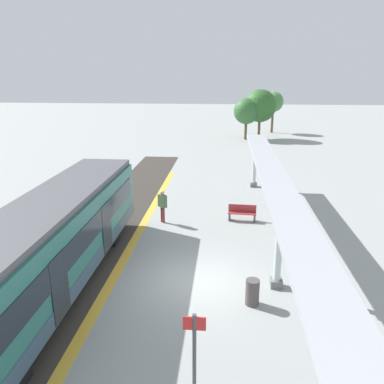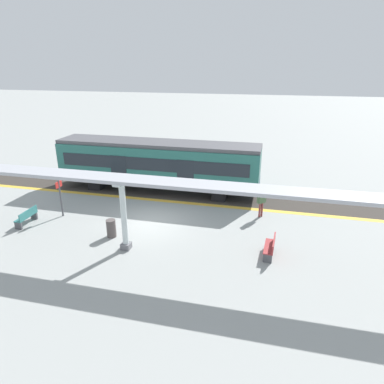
{
  "view_description": "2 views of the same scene",
  "coord_description": "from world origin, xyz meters",
  "px_view_note": "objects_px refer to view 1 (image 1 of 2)",
  "views": [
    {
      "loc": [
        1.0,
        -13.19,
        7.69
      ],
      "look_at": [
        -0.6,
        4.9,
        2.07
      ],
      "focal_mm": 36.15,
      "sensor_mm": 36.0,
      "label": 1
    },
    {
      "loc": [
        16.29,
        6.36,
        8.35
      ],
      "look_at": [
        -1.52,
        2.01,
        1.46
      ],
      "focal_mm": 31.92,
      "sensor_mm": 36.0,
      "label": 2
    }
  ],
  "objects_px": {
    "train_near_carriage": "(51,247)",
    "canopy_pillar_third": "(255,162)",
    "canopy_pillar_second": "(279,244)",
    "platform_info_sign": "(194,345)",
    "trash_bin": "(252,292)",
    "passenger_waiting_near_edge": "(162,203)",
    "bench_near_end": "(242,213)"
  },
  "relations": [
    {
      "from": "train_near_carriage",
      "to": "canopy_pillar_third",
      "type": "relative_size",
      "value": 4.0
    },
    {
      "from": "train_near_carriage",
      "to": "canopy_pillar_third",
      "type": "bearing_deg",
      "value": 60.91
    },
    {
      "from": "canopy_pillar_second",
      "to": "platform_info_sign",
      "type": "bearing_deg",
      "value": -117.17
    },
    {
      "from": "canopy_pillar_second",
      "to": "canopy_pillar_third",
      "type": "distance_m",
      "value": 13.38
    },
    {
      "from": "trash_bin",
      "to": "platform_info_sign",
      "type": "bearing_deg",
      "value": -113.1
    },
    {
      "from": "passenger_waiting_near_edge",
      "to": "bench_near_end",
      "type": "bearing_deg",
      "value": 9.1
    },
    {
      "from": "train_near_carriage",
      "to": "platform_info_sign",
      "type": "relative_size",
      "value": 6.29
    },
    {
      "from": "train_near_carriage",
      "to": "canopy_pillar_second",
      "type": "bearing_deg",
      "value": 7.95
    },
    {
      "from": "canopy_pillar_second",
      "to": "trash_bin",
      "type": "relative_size",
      "value": 3.71
    },
    {
      "from": "trash_bin",
      "to": "platform_info_sign",
      "type": "xyz_separation_m",
      "value": [
        -1.68,
        -3.94,
        0.86
      ]
    },
    {
      "from": "bench_near_end",
      "to": "trash_bin",
      "type": "relative_size",
      "value": 1.63
    },
    {
      "from": "passenger_waiting_near_edge",
      "to": "train_near_carriage",
      "type": "bearing_deg",
      "value": -111.15
    },
    {
      "from": "canopy_pillar_second",
      "to": "canopy_pillar_third",
      "type": "bearing_deg",
      "value": 90.0
    },
    {
      "from": "bench_near_end",
      "to": "platform_info_sign",
      "type": "distance_m",
      "value": 12.07
    },
    {
      "from": "canopy_pillar_third",
      "to": "passenger_waiting_near_edge",
      "type": "xyz_separation_m",
      "value": [
        -5.28,
        -7.3,
        -0.64
      ]
    },
    {
      "from": "platform_info_sign",
      "to": "passenger_waiting_near_edge",
      "type": "relative_size",
      "value": 1.23
    },
    {
      "from": "train_near_carriage",
      "to": "passenger_waiting_near_edge",
      "type": "xyz_separation_m",
      "value": [
        2.79,
        7.21,
        -0.72
      ]
    },
    {
      "from": "train_near_carriage",
      "to": "platform_info_sign",
      "type": "distance_m",
      "value": 6.78
    },
    {
      "from": "canopy_pillar_third",
      "to": "passenger_waiting_near_edge",
      "type": "bearing_deg",
      "value": -125.89
    },
    {
      "from": "train_near_carriage",
      "to": "passenger_waiting_near_edge",
      "type": "height_order",
      "value": "train_near_carriage"
    },
    {
      "from": "train_near_carriage",
      "to": "canopy_pillar_second",
      "type": "relative_size",
      "value": 4.0
    },
    {
      "from": "canopy_pillar_second",
      "to": "trash_bin",
      "type": "height_order",
      "value": "canopy_pillar_second"
    },
    {
      "from": "train_near_carriage",
      "to": "passenger_waiting_near_edge",
      "type": "relative_size",
      "value": 7.76
    },
    {
      "from": "train_near_carriage",
      "to": "trash_bin",
      "type": "xyz_separation_m",
      "value": [
        7.1,
        -0.11,
        -1.37
      ]
    },
    {
      "from": "platform_info_sign",
      "to": "passenger_waiting_near_edge",
      "type": "distance_m",
      "value": 11.56
    },
    {
      "from": "train_near_carriage",
      "to": "bench_near_end",
      "type": "xyz_separation_m",
      "value": [
        7.03,
        7.89,
        -1.39
      ]
    },
    {
      "from": "trash_bin",
      "to": "platform_info_sign",
      "type": "relative_size",
      "value": 0.42
    },
    {
      "from": "bench_near_end",
      "to": "trash_bin",
      "type": "height_order",
      "value": "trash_bin"
    },
    {
      "from": "platform_info_sign",
      "to": "canopy_pillar_third",
      "type": "bearing_deg",
      "value": 81.86
    },
    {
      "from": "trash_bin",
      "to": "train_near_carriage",
      "type": "bearing_deg",
      "value": 179.15
    },
    {
      "from": "train_near_carriage",
      "to": "bench_near_end",
      "type": "bearing_deg",
      "value": 48.29
    },
    {
      "from": "platform_info_sign",
      "to": "passenger_waiting_near_edge",
      "type": "xyz_separation_m",
      "value": [
        -2.63,
        11.25,
        -0.21
      ]
    }
  ]
}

